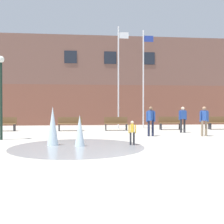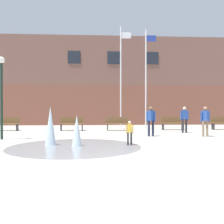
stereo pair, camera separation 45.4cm
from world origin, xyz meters
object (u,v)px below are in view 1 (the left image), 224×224
teen_by_trashcan (151,119)px  lamp_post_left_lane (1,85)px  park_bench_under_right_flagpole (116,123)px  park_bench_far_right (219,123)px  adult_near_bench (204,119)px  park_bench_near_trashcan (170,123)px  park_bench_left_of_flagpoles (70,124)px  child_running (132,131)px  flagpole_left (119,75)px  park_bench_far_left (4,124)px  flagpole_right (144,76)px  adult_in_red (183,117)px

teen_by_trashcan → lamp_post_left_lane: (-7.47, -0.96, 1.66)m
park_bench_under_right_flagpole → park_bench_far_right: (7.41, 0.24, 0.00)m
park_bench_far_right → adult_near_bench: bearing=-125.5°
lamp_post_left_lane → park_bench_near_trashcan: bearing=27.2°
park_bench_left_of_flagpoles → child_running: child_running is taller
teen_by_trashcan → flagpole_left: size_ratio=0.21×
park_bench_left_of_flagpoles → adult_near_bench: bearing=-29.0°
park_bench_far_left → park_bench_left_of_flagpoles: size_ratio=1.00×
teen_by_trashcan → park_bench_left_of_flagpoles: bearing=94.4°
park_bench_far_left → child_running: bearing=-45.1°
child_running → flagpole_right: 9.56m
teen_by_trashcan → adult_near_bench: size_ratio=1.00×
teen_by_trashcan → park_bench_near_trashcan: bearing=14.2°
park_bench_under_right_flagpole → teen_by_trashcan: (1.46, -3.82, 0.45)m
adult_near_bench → teen_by_trashcan: bearing=-129.3°
lamp_post_left_lane → park_bench_under_right_flagpole: bearing=38.5°
adult_near_bench → lamp_post_left_lane: lamp_post_left_lane is taller
teen_by_trashcan → flagpole_right: flagpole_right is taller
flagpole_left → teen_by_trashcan: bearing=-78.6°
park_bench_far_right → lamp_post_left_lane: 14.48m
park_bench_left_of_flagpoles → child_running: size_ratio=1.62×
child_running → adult_in_red: bearing=-21.4°
adult_in_red → flagpole_right: 4.91m
park_bench_left_of_flagpoles → park_bench_near_trashcan: (6.96, 0.26, 0.00)m
flagpole_left → flagpole_right: size_ratio=1.03×
park_bench_far_left → child_running: (7.31, -7.35, 0.10)m
park_bench_far_left → park_bench_left_of_flagpoles: same height
adult_in_red → flagpole_left: 5.87m
flagpole_left → park_bench_left_of_flagpoles: bearing=-156.4°
park_bench_near_trashcan → flagpole_right: 3.97m
adult_near_bench → park_bench_left_of_flagpoles: bearing=-152.9°
child_running → lamp_post_left_lane: size_ratio=0.25×
park_bench_left_of_flagpoles → adult_near_bench: (7.42, -4.11, 0.45)m
park_bench_left_of_flagpoles → park_bench_under_right_flagpole: bearing=-0.5°
park_bench_under_right_flagpole → park_bench_near_trashcan: bearing=4.2°
lamp_post_left_lane → park_bench_far_left: bearing=105.8°
park_bench_far_right → flagpole_left: 7.97m
adult_near_bench → flagpole_left: size_ratio=0.21×
adult_in_red → park_bench_near_trashcan: bearing=87.6°
park_bench_far_right → child_running: 10.52m
park_bench_left_of_flagpoles → park_bench_near_trashcan: same height
adult_near_bench → park_bench_far_right: bearing=110.5°
teen_by_trashcan → adult_in_red: (2.46, 1.81, 0.00)m
park_bench_near_trashcan → teen_by_trashcan: size_ratio=1.01×
adult_in_red → lamp_post_left_lane: lamp_post_left_lane is taller
adult_in_red → lamp_post_left_lane: bearing=-168.3°
park_bench_far_right → flagpole_right: flagpole_right is taller
flagpole_right → lamp_post_left_lane: 10.48m
park_bench_near_trashcan → flagpole_right: (-1.61, 1.26, 3.41)m
adult_in_red → park_bench_left_of_flagpoles: bearing=160.0°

